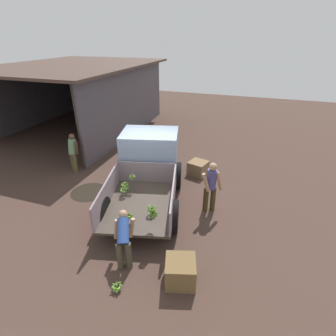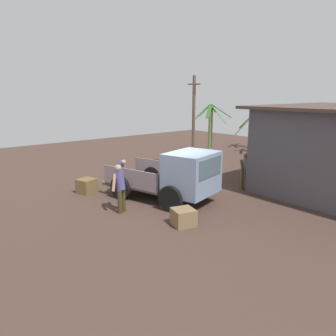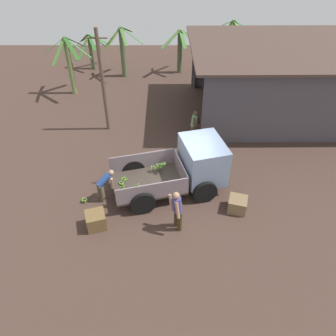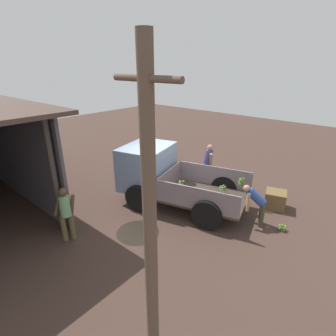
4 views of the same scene
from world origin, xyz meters
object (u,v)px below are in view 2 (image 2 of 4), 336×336
at_px(person_worker_loading, 118,171).
at_px(person_foreground_visitor, 120,186).
at_px(cargo_truck, 182,176).
at_px(banana_bunch_on_ground_0, 105,182).
at_px(wooden_crate_1, 183,217).
at_px(wooden_crate_0, 87,186).
at_px(person_bystander_near_shed, 245,169).
at_px(banana_bunch_on_ground_1, 86,190).
at_px(utility_pole, 194,122).

bearing_deg(person_worker_loading, person_foreground_visitor, -53.54).
bearing_deg(cargo_truck, banana_bunch_on_ground_0, 178.49).
height_order(person_foreground_visitor, wooden_crate_1, person_foreground_visitor).
height_order(banana_bunch_on_ground_0, wooden_crate_0, wooden_crate_0).
distance_m(banana_bunch_on_ground_0, wooden_crate_1, 5.92).
relative_size(cargo_truck, person_bystander_near_shed, 2.96).
bearing_deg(wooden_crate_0, banana_bunch_on_ground_1, 174.97).
distance_m(cargo_truck, banana_bunch_on_ground_0, 4.46).
height_order(cargo_truck, banana_bunch_on_ground_1, cargo_truck).
relative_size(person_foreground_visitor, wooden_crate_0, 2.57).
xyz_separation_m(banana_bunch_on_ground_1, wooden_crate_0, (0.16, -0.01, 0.20)).
bearing_deg(wooden_crate_0, utility_pole, 94.54).
bearing_deg(banana_bunch_on_ground_0, wooden_crate_1, -4.06).
xyz_separation_m(cargo_truck, banana_bunch_on_ground_1, (-3.69, -2.24, -0.98)).
height_order(utility_pole, person_foreground_visitor, utility_pole).
relative_size(person_bystander_near_shed, wooden_crate_0, 2.38).
bearing_deg(utility_pole, cargo_truck, -47.72).
bearing_deg(person_foreground_visitor, banana_bunch_on_ground_1, -31.14).
relative_size(person_worker_loading, banana_bunch_on_ground_0, 5.21).
relative_size(banana_bunch_on_ground_0, banana_bunch_on_ground_1, 1.05).
height_order(utility_pole, person_bystander_near_shed, utility_pole).
xyz_separation_m(utility_pole, wooden_crate_1, (5.74, -5.90, -2.32)).
bearing_deg(person_bystander_near_shed, person_foreground_visitor, -72.15).
relative_size(person_foreground_visitor, banana_bunch_on_ground_1, 7.26).
xyz_separation_m(cargo_truck, person_bystander_near_shed, (0.31, 3.45, -0.20)).
relative_size(cargo_truck, wooden_crate_1, 7.02).
bearing_deg(banana_bunch_on_ground_0, person_foreground_visitor, -20.50).
distance_m(cargo_truck, banana_bunch_on_ground_1, 4.43).
bearing_deg(person_worker_loading, wooden_crate_0, -119.15).
xyz_separation_m(utility_pole, person_worker_loading, (0.66, -5.27, -1.82)).
distance_m(banana_bunch_on_ground_0, wooden_crate_0, 1.44).
bearing_deg(utility_pole, person_foreground_visitor, -63.36).
relative_size(cargo_truck, wooden_crate_0, 7.02).
distance_m(person_worker_loading, wooden_crate_0, 1.54).
bearing_deg(person_bystander_near_shed, banana_bunch_on_ground_1, -97.91).
distance_m(cargo_truck, person_foreground_visitor, 2.43).
bearing_deg(banana_bunch_on_ground_0, person_worker_loading, 14.33).
bearing_deg(person_worker_loading, wooden_crate_1, -31.27).
xyz_separation_m(person_foreground_visitor, person_bystander_near_shed, (0.96, 5.79, -0.07)).
bearing_deg(cargo_truck, utility_pole, 117.47).
bearing_deg(banana_bunch_on_ground_0, cargo_truck, 13.30).
relative_size(person_foreground_visitor, banana_bunch_on_ground_0, 6.92).
bearing_deg(person_bystander_near_shed, wooden_crate_0, -96.76).
distance_m(utility_pole, banana_bunch_on_ground_0, 6.02).
distance_m(person_worker_loading, banana_bunch_on_ground_1, 1.62).
distance_m(utility_pole, person_worker_loading, 5.61).
bearing_deg(utility_pole, wooden_crate_0, -85.46).
xyz_separation_m(cargo_truck, utility_pole, (-4.07, 4.48, 1.50)).
xyz_separation_m(person_foreground_visitor, wooden_crate_1, (2.31, 0.92, -0.69)).
bearing_deg(wooden_crate_1, banana_bunch_on_ground_1, -171.33).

